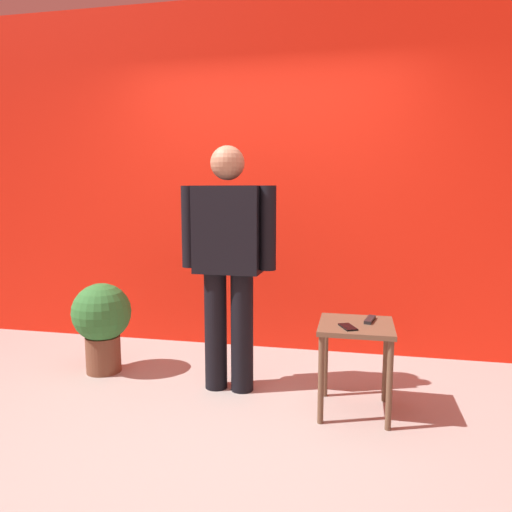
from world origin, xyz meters
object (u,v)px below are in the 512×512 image
potted_plant (102,320)px  cell_phone (348,327)px  tv_remote (370,320)px  standing_person (228,256)px  side_table (356,340)px

potted_plant → cell_phone: bearing=-12.1°
cell_phone → potted_plant: potted_plant is taller
cell_phone → tv_remote: (0.13, 0.18, 0.01)m
standing_person → tv_remote: standing_person is taller
side_table → cell_phone: cell_phone is taller
side_table → standing_person: bearing=168.0°
cell_phone → potted_plant: 1.89m
standing_person → cell_phone: bearing=-19.3°
tv_remote → side_table: bearing=-125.1°
standing_person → tv_remote: bearing=-6.4°
standing_person → tv_remote: size_ratio=9.85×
side_table → tv_remote: tv_remote is taller
tv_remote → potted_plant: potted_plant is taller
side_table → tv_remote: bearing=43.1°
tv_remote → standing_person: bearing=-174.5°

